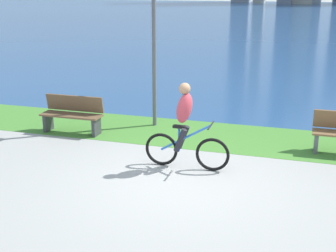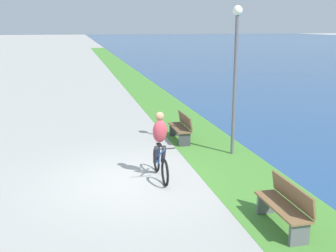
% 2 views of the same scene
% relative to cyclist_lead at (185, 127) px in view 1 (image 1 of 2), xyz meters
% --- Properties ---
extents(ground_plane, '(300.00, 300.00, 0.00)m').
position_rel_cyclist_lead_xyz_m(ground_plane, '(0.09, -0.70, -0.84)').
color(ground_plane, '#9E9E99').
extents(grass_strip_bayside, '(120.00, 2.18, 0.01)m').
position_rel_cyclist_lead_xyz_m(grass_strip_bayside, '(0.09, 2.10, -0.84)').
color(grass_strip_bayside, '#478433').
rests_on(grass_strip_bayside, ground).
extents(bay_water_surface, '(300.00, 86.98, 0.00)m').
position_rel_cyclist_lead_xyz_m(bay_water_surface, '(0.09, 46.68, -0.84)').
color(bay_water_surface, navy).
rests_on(bay_water_surface, ground).
extents(cyclist_lead, '(1.70, 0.52, 1.71)m').
position_rel_cyclist_lead_xyz_m(cyclist_lead, '(0.00, 0.00, 0.00)').
color(cyclist_lead, black).
rests_on(cyclist_lead, ground).
extents(bench_near_path, '(1.50, 0.47, 0.90)m').
position_rel_cyclist_lead_xyz_m(bench_near_path, '(-3.19, 1.40, -0.39)').
color(bench_near_path, brown).
rests_on(bench_near_path, ground).
extents(lamppost_tall, '(0.28, 0.28, 4.32)m').
position_rel_cyclist_lead_xyz_m(lamppost_tall, '(-1.47, 2.53, 1.94)').
color(lamppost_tall, '#595960').
rests_on(lamppost_tall, ground).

